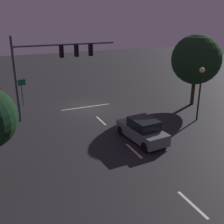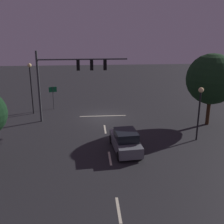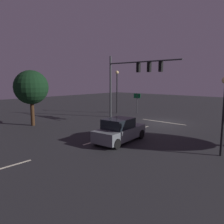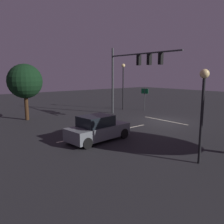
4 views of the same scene
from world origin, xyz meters
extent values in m
plane|color=#232326|center=(0.00, 0.00, 0.00)|extent=(80.00, 80.00, 0.00)
cylinder|color=#383A3D|center=(6.35, 1.18, 3.55)|extent=(0.22, 0.22, 7.10)
cylinder|color=#383A3D|center=(1.98, 1.18, 6.25)|extent=(8.74, 0.14, 0.14)
cube|color=black|center=(2.41, 1.18, 5.68)|extent=(0.32, 0.36, 1.00)
sphere|color=black|center=(2.41, 0.99, 6.00)|extent=(0.20, 0.20, 0.20)
sphere|color=black|center=(2.41, 0.99, 5.68)|extent=(0.20, 0.20, 0.20)
sphere|color=#19F24C|center=(2.41, 0.99, 5.36)|extent=(0.20, 0.20, 0.20)
cube|color=black|center=(1.10, 1.18, 5.68)|extent=(0.32, 0.36, 1.00)
sphere|color=black|center=(1.10, 0.99, 6.00)|extent=(0.20, 0.20, 0.20)
sphere|color=black|center=(1.10, 0.99, 5.68)|extent=(0.20, 0.20, 0.20)
sphere|color=#19F24C|center=(1.10, 0.99, 5.36)|extent=(0.20, 0.20, 0.20)
cube|color=black|center=(-0.21, 1.18, 5.68)|extent=(0.32, 0.36, 1.00)
sphere|color=black|center=(-0.21, 0.99, 6.00)|extent=(0.20, 0.20, 0.20)
sphere|color=black|center=(-0.21, 0.99, 5.68)|extent=(0.20, 0.20, 0.20)
sphere|color=#19F24C|center=(-0.21, 0.99, 5.36)|extent=(0.20, 0.20, 0.20)
cube|color=beige|center=(0.00, 4.00, 0.00)|extent=(0.16, 2.20, 0.01)
cube|color=beige|center=(0.00, 10.00, 0.00)|extent=(0.16, 2.20, 0.01)
cube|color=beige|center=(0.00, 16.00, 0.00)|extent=(0.16, 2.20, 0.01)
cube|color=beige|center=(0.00, -0.02, 0.00)|extent=(5.00, 0.16, 0.01)
cube|color=slate|center=(-1.31, 8.72, 0.62)|extent=(2.17, 4.44, 0.80)
cube|color=black|center=(-1.33, 8.92, 1.36)|extent=(1.78, 2.23, 0.68)
cylinder|color=black|center=(-0.33, 7.20, 0.34)|extent=(0.28, 0.70, 0.68)
cylinder|color=black|center=(-2.00, 7.06, 0.34)|extent=(0.28, 0.70, 0.68)
cylinder|color=black|center=(-0.61, 10.39, 0.34)|extent=(0.28, 0.70, 0.68)
cylinder|color=black|center=(-2.28, 10.24, 0.34)|extent=(0.28, 0.70, 0.68)
sphere|color=#F9EFC6|center=(-0.47, 6.67, 0.67)|extent=(0.20, 0.20, 0.20)
sphere|color=#F9EFC6|center=(-1.77, 6.55, 0.67)|extent=(0.20, 0.20, 0.20)
cylinder|color=black|center=(-7.67, 7.18, 2.10)|extent=(0.14, 0.14, 4.20)
cylinder|color=black|center=(7.64, -1.53, 2.59)|extent=(0.14, 0.14, 5.17)
sphere|color=#F9D88C|center=(7.64, -1.53, 5.35)|extent=(0.44, 0.44, 0.44)
cylinder|color=#383A3D|center=(5.59, -3.21, 1.33)|extent=(0.09, 0.09, 2.67)
cube|color=#0F6033|center=(5.59, -3.21, 2.32)|extent=(0.88, 0.30, 0.60)
cylinder|color=#382314|center=(8.64, 9.96, 1.24)|extent=(0.36, 0.36, 2.49)
sphere|color=black|center=(8.64, 9.96, 3.70)|extent=(3.23, 3.23, 3.23)
camera|label=1|loc=(7.97, 24.39, 8.72)|focal=43.74mm
camera|label=2|loc=(1.40, 28.47, 9.45)|focal=44.43mm
camera|label=3|loc=(-11.15, 20.73, 4.40)|focal=35.54mm
camera|label=4|loc=(-13.30, 17.35, 4.38)|focal=36.79mm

